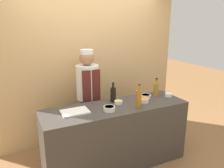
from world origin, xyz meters
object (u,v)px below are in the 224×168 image
(sauce_bowl_brown, at_px, (146,96))
(chef_center, at_px, (88,97))
(sauce_bowl_orange, at_px, (144,100))
(sauce_bowl_white, at_px, (169,95))
(bottle_vinegar, at_px, (156,89))
(bottle_soy, at_px, (113,94))
(sauce_bowl_red, at_px, (109,108))
(cutting_board, at_px, (75,112))
(sauce_bowl_yellow, at_px, (118,102))
(bottle_amber, at_px, (139,98))

(sauce_bowl_brown, relative_size, chef_center, 0.09)
(sauce_bowl_orange, bearing_deg, sauce_bowl_white, 5.55)
(sauce_bowl_white, bearing_deg, bottle_vinegar, 144.77)
(sauce_bowl_brown, height_order, bottle_soy, bottle_soy)
(sauce_bowl_white, relative_size, bottle_soy, 0.39)
(sauce_bowl_white, height_order, sauce_bowl_red, sauce_bowl_red)
(sauce_bowl_white, relative_size, cutting_board, 0.32)
(sauce_bowl_brown, bearing_deg, sauce_bowl_red, -162.27)
(bottle_soy, bearing_deg, chef_center, 121.41)
(sauce_bowl_yellow, relative_size, bottle_amber, 0.34)
(sauce_bowl_orange, xyz_separation_m, bottle_amber, (-0.17, -0.14, 0.10))
(sauce_bowl_yellow, distance_m, bottle_amber, 0.32)
(sauce_bowl_red, bearing_deg, chef_center, 93.91)
(sauce_bowl_white, relative_size, chef_center, 0.07)
(sauce_bowl_red, distance_m, sauce_bowl_yellow, 0.29)
(sauce_bowl_red, xyz_separation_m, cutting_board, (-0.41, 0.14, -0.02))
(sauce_bowl_brown, distance_m, sauce_bowl_red, 0.75)
(sauce_bowl_red, bearing_deg, sauce_bowl_orange, 7.09)
(sauce_bowl_orange, distance_m, cutting_board, 0.99)
(bottle_soy, height_order, chef_center, chef_center)
(chef_center, bearing_deg, bottle_vinegar, -25.32)
(sauce_bowl_yellow, distance_m, cutting_board, 0.64)
(sauce_bowl_white, height_order, bottle_amber, bottle_amber)
(sauce_bowl_orange, xyz_separation_m, chef_center, (-0.62, 0.61, -0.05))
(sauce_bowl_white, relative_size, sauce_bowl_red, 0.73)
(sauce_bowl_brown, distance_m, sauce_bowl_orange, 0.21)
(sauce_bowl_white, relative_size, sauce_bowl_yellow, 0.98)
(cutting_board, distance_m, bottle_vinegar, 1.33)
(sauce_bowl_red, distance_m, chef_center, 0.68)
(sauce_bowl_yellow, relative_size, cutting_board, 0.33)
(sauce_bowl_orange, bearing_deg, bottle_amber, -141.74)
(sauce_bowl_brown, relative_size, bottle_soy, 0.53)
(sauce_bowl_yellow, height_order, cutting_board, sauce_bowl_yellow)
(cutting_board, xyz_separation_m, chef_center, (0.37, 0.54, -0.03))
(sauce_bowl_orange, bearing_deg, cutting_board, 176.11)
(sauce_bowl_orange, distance_m, bottle_soy, 0.44)
(cutting_board, bearing_deg, bottle_soy, 13.68)
(sauce_bowl_white, height_order, sauce_bowl_yellow, sauce_bowl_white)
(bottle_vinegar, bearing_deg, sauce_bowl_brown, -179.64)
(bottle_amber, xyz_separation_m, chef_center, (-0.45, 0.74, -0.15))
(sauce_bowl_orange, height_order, sauce_bowl_yellow, sauce_bowl_orange)
(sauce_bowl_orange, bearing_deg, sauce_bowl_red, -172.91)
(sauce_bowl_red, bearing_deg, cutting_board, 161.56)
(sauce_bowl_brown, bearing_deg, bottle_vinegar, 0.36)
(cutting_board, relative_size, bottle_amber, 1.05)
(chef_center, bearing_deg, sauce_bowl_yellow, -61.76)
(sauce_bowl_white, relative_size, sauce_bowl_orange, 0.79)
(bottle_amber, height_order, chef_center, chef_center)
(sauce_bowl_red, distance_m, bottle_vinegar, 0.94)
(sauce_bowl_brown, bearing_deg, sauce_bowl_orange, -132.22)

